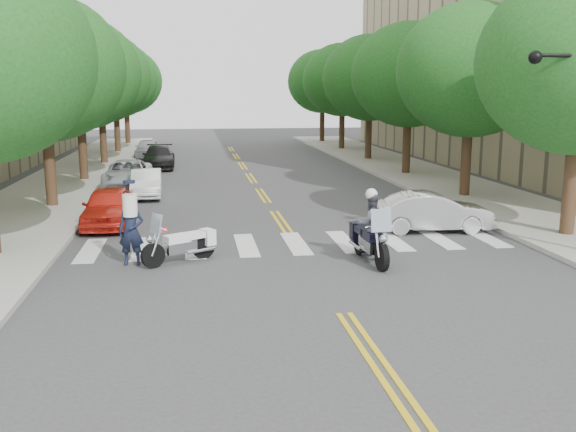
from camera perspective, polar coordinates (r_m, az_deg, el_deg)
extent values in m
plane|color=#38383A|center=(13.90, 4.99, -8.65)|extent=(140.00, 140.00, 0.00)
cube|color=#9E9991|center=(35.61, -18.75, 3.03)|extent=(5.00, 60.00, 0.15)
cube|color=#9E9991|center=(37.22, 11.44, 3.72)|extent=(5.00, 60.00, 0.15)
cylinder|color=#382316|center=(27.49, -20.41, 4.05)|extent=(0.44, 0.44, 3.32)
ellipsoid|color=#175119|center=(27.34, -20.97, 12.19)|extent=(6.40, 6.40, 5.76)
cylinder|color=#382316|center=(35.32, -17.78, 5.62)|extent=(0.44, 0.44, 3.32)
ellipsoid|color=#175119|center=(35.20, -18.16, 11.95)|extent=(6.40, 6.40, 5.76)
cylinder|color=#382316|center=(43.21, -16.11, 6.61)|extent=(0.44, 0.44, 3.32)
ellipsoid|color=#175119|center=(43.11, -16.39, 11.78)|extent=(6.40, 6.40, 5.76)
cylinder|color=#382316|center=(51.13, -14.95, 7.29)|extent=(0.44, 0.44, 3.32)
ellipsoid|color=#175119|center=(51.05, -15.17, 11.66)|extent=(6.40, 6.40, 5.76)
cylinder|color=#382316|center=(59.08, -14.09, 7.78)|extent=(0.44, 0.44, 3.32)
ellipsoid|color=#175119|center=(59.01, -14.27, 11.56)|extent=(6.40, 6.40, 5.76)
cylinder|color=#382316|center=(22.38, 23.79, 2.37)|extent=(0.44, 0.44, 3.32)
cylinder|color=#382316|center=(29.40, 15.53, 4.75)|extent=(0.44, 0.44, 3.32)
ellipsoid|color=#175119|center=(29.26, 15.93, 12.37)|extent=(6.40, 6.40, 5.76)
cylinder|color=#382316|center=(36.83, 10.50, 6.16)|extent=(0.44, 0.44, 3.32)
ellipsoid|color=#175119|center=(36.71, 10.72, 12.24)|extent=(6.40, 6.40, 5.76)
cylinder|color=#382316|center=(44.45, 7.16, 7.06)|extent=(0.44, 0.44, 3.32)
ellipsoid|color=#175119|center=(44.36, 7.29, 12.10)|extent=(6.40, 6.40, 5.76)
cylinder|color=#382316|center=(52.18, 4.80, 7.68)|extent=(0.44, 0.44, 3.32)
ellipsoid|color=#175119|center=(52.11, 4.87, 11.97)|extent=(6.40, 6.40, 5.76)
cylinder|color=#382316|center=(59.99, 3.05, 8.14)|extent=(0.44, 0.44, 3.32)
ellipsoid|color=#175119|center=(59.92, 3.09, 11.87)|extent=(6.40, 6.40, 5.76)
cylinder|color=black|center=(19.13, 24.07, 12.88)|extent=(2.40, 0.10, 0.10)
sphere|color=black|center=(18.57, 21.12, 13.03)|extent=(0.36, 0.36, 0.36)
cylinder|color=black|center=(17.09, 8.35, -3.64)|extent=(0.20, 0.77, 0.76)
cylinder|color=black|center=(18.72, 6.47, -2.30)|extent=(0.25, 0.77, 0.76)
cube|color=silver|center=(17.92, 7.32, -2.52)|extent=(0.42, 1.02, 0.36)
cube|color=black|center=(17.75, 7.46, -1.72)|extent=(0.45, 0.80, 0.25)
cube|color=black|center=(18.31, 6.83, -1.24)|extent=(0.48, 0.64, 0.18)
cube|color=black|center=(18.81, 6.33, -1.33)|extent=(0.51, 0.36, 0.50)
cube|color=#8C99A5|center=(17.00, 8.27, -0.39)|extent=(0.57, 0.20, 0.61)
cube|color=red|center=(17.26, 8.46, -0.91)|extent=(0.12, 0.12, 0.09)
cube|color=#0C26E5|center=(17.17, 7.62, -0.95)|extent=(0.12, 0.12, 0.09)
imported|color=#474C56|center=(17.79, 7.37, -0.71)|extent=(0.89, 0.72, 1.75)
sphere|color=silver|center=(17.65, 7.43, 1.92)|extent=(0.33, 0.33, 0.33)
cylinder|color=black|center=(17.59, -11.92, -3.47)|extent=(0.65, 0.47, 0.68)
cylinder|color=black|center=(18.36, -7.53, -2.71)|extent=(0.67, 0.51, 0.68)
cube|color=silver|center=(17.96, -9.55, -2.72)|extent=(0.93, 0.74, 0.32)
cube|color=white|center=(17.85, -9.85, -1.99)|extent=(0.78, 0.67, 0.22)
cube|color=white|center=(18.12, -8.35, -1.68)|extent=(0.68, 0.63, 0.16)
cube|color=white|center=(18.38, -7.15, -1.86)|extent=(0.49, 0.53, 0.45)
cube|color=#8C99A5|center=(17.46, -11.65, -0.68)|extent=(0.39, 0.51, 0.55)
cube|color=red|center=(17.47, -10.96, -1.24)|extent=(0.14, 0.14, 0.08)
cube|color=#0C26E5|center=(17.67, -11.34, -1.12)|extent=(0.14, 0.14, 0.08)
imported|color=black|center=(17.91, -13.76, -1.32)|extent=(0.73, 0.52, 1.88)
imported|color=silver|center=(22.18, 12.69, 0.35)|extent=(4.14, 1.74, 1.33)
imported|color=red|center=(23.34, -15.66, 0.80)|extent=(1.64, 4.06, 1.38)
imported|color=white|center=(29.45, -12.47, 2.85)|extent=(1.43, 3.77, 1.23)
imported|color=silver|center=(32.63, -14.03, 3.65)|extent=(2.26, 4.83, 1.34)
imported|color=black|center=(40.38, -11.42, 5.14)|extent=(1.96, 4.73, 1.37)
imported|color=#ABABB1|center=(47.00, -12.38, 5.89)|extent=(1.72, 4.00, 1.35)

